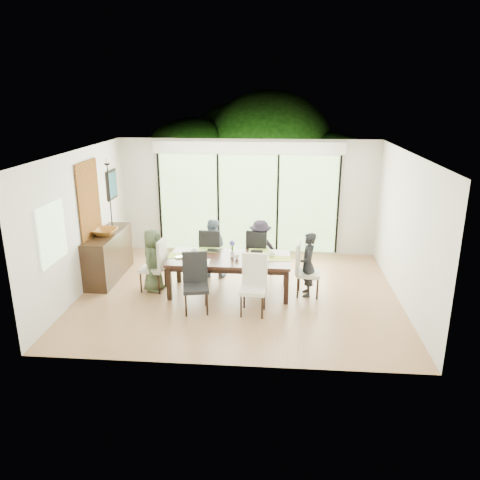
# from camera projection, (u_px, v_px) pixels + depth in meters

# --- Properties ---
(floor) EXTENTS (6.00, 5.00, 0.01)m
(floor) POSITION_uv_depth(u_px,v_px,m) (239.00, 293.00, 9.02)
(floor) COLOR brown
(floor) RESTS_ON ground
(ceiling) EXTENTS (6.00, 5.00, 0.01)m
(ceiling) POSITION_uv_depth(u_px,v_px,m) (239.00, 152.00, 8.20)
(ceiling) COLOR white
(ceiling) RESTS_ON wall_back
(wall_back) EXTENTS (6.00, 0.02, 2.70)m
(wall_back) POSITION_uv_depth(u_px,v_px,m) (248.00, 197.00, 10.99)
(wall_back) COLOR beige
(wall_back) RESTS_ON floor
(wall_front) EXTENTS (6.00, 0.02, 2.70)m
(wall_front) POSITION_uv_depth(u_px,v_px,m) (223.00, 277.00, 6.22)
(wall_front) COLOR silver
(wall_front) RESTS_ON floor
(wall_left) EXTENTS (0.02, 5.00, 2.70)m
(wall_left) POSITION_uv_depth(u_px,v_px,m) (81.00, 222.00, 8.84)
(wall_left) COLOR silver
(wall_left) RESTS_ON floor
(wall_right) EXTENTS (0.02, 5.00, 2.70)m
(wall_right) POSITION_uv_depth(u_px,v_px,m) (406.00, 230.00, 8.37)
(wall_right) COLOR beige
(wall_right) RESTS_ON floor
(glass_doors) EXTENTS (4.20, 0.02, 2.30)m
(glass_doors) POSITION_uv_depth(u_px,v_px,m) (248.00, 204.00, 11.00)
(glass_doors) COLOR #598C3F
(glass_doors) RESTS_ON wall_back
(blinds_header) EXTENTS (4.40, 0.06, 0.28)m
(blinds_header) POSITION_uv_depth(u_px,v_px,m) (248.00, 148.00, 10.60)
(blinds_header) COLOR white
(blinds_header) RESTS_ON wall_back
(mullion_a) EXTENTS (0.05, 0.04, 2.30)m
(mullion_a) POSITION_uv_depth(u_px,v_px,m) (160.00, 202.00, 11.15)
(mullion_a) COLOR black
(mullion_a) RESTS_ON wall_back
(mullion_b) EXTENTS (0.05, 0.04, 2.30)m
(mullion_b) POSITION_uv_depth(u_px,v_px,m) (218.00, 203.00, 11.04)
(mullion_b) COLOR black
(mullion_b) RESTS_ON wall_back
(mullion_c) EXTENTS (0.05, 0.04, 2.30)m
(mullion_c) POSITION_uv_depth(u_px,v_px,m) (278.00, 204.00, 10.93)
(mullion_c) COLOR black
(mullion_c) RESTS_ON wall_back
(mullion_d) EXTENTS (0.05, 0.04, 2.30)m
(mullion_d) POSITION_uv_depth(u_px,v_px,m) (338.00, 205.00, 10.82)
(mullion_d) COLOR black
(mullion_d) RESTS_ON wall_back
(side_window) EXTENTS (0.02, 0.90, 1.00)m
(side_window) POSITION_uv_depth(u_px,v_px,m) (52.00, 233.00, 7.65)
(side_window) COLOR #8CAD7F
(side_window) RESTS_ON wall_left
(deck) EXTENTS (6.00, 1.80, 0.10)m
(deck) POSITION_uv_depth(u_px,v_px,m) (250.00, 242.00, 12.26)
(deck) COLOR brown
(deck) RESTS_ON ground
(rail_top) EXTENTS (6.00, 0.08, 0.06)m
(rail_top) POSITION_uv_depth(u_px,v_px,m) (252.00, 212.00, 12.84)
(rail_top) COLOR brown
(rail_top) RESTS_ON deck
(foliage_left) EXTENTS (3.20, 3.20, 3.20)m
(foliage_left) POSITION_uv_depth(u_px,v_px,m) (193.00, 173.00, 13.66)
(foliage_left) COLOR #14380F
(foliage_left) RESTS_ON ground
(foliage_mid) EXTENTS (4.00, 4.00, 4.00)m
(foliage_mid) POSITION_uv_depth(u_px,v_px,m) (269.00, 159.00, 13.95)
(foliage_mid) COLOR #14380F
(foliage_mid) RESTS_ON ground
(foliage_right) EXTENTS (2.80, 2.80, 2.80)m
(foliage_right) POSITION_uv_depth(u_px,v_px,m) (331.00, 183.00, 13.21)
(foliage_right) COLOR #14380F
(foliage_right) RESTS_ON ground
(foliage_far) EXTENTS (3.60, 3.60, 3.60)m
(foliage_far) POSITION_uv_depth(u_px,v_px,m) (237.00, 161.00, 14.75)
(foliage_far) COLOR #14380F
(foliage_far) RESTS_ON ground
(table_top) EXTENTS (2.29, 1.05, 0.06)m
(table_top) POSITION_uv_depth(u_px,v_px,m) (229.00, 259.00, 8.86)
(table_top) COLOR black
(table_top) RESTS_ON floor
(table_apron) EXTENTS (2.10, 0.86, 0.10)m
(table_apron) POSITION_uv_depth(u_px,v_px,m) (229.00, 263.00, 8.89)
(table_apron) COLOR black
(table_apron) RESTS_ON floor
(table_leg_fl) EXTENTS (0.09, 0.09, 0.66)m
(table_leg_fl) POSITION_uv_depth(u_px,v_px,m) (169.00, 283.00, 8.64)
(table_leg_fl) COLOR black
(table_leg_fl) RESTS_ON floor
(table_leg_fr) EXTENTS (0.09, 0.09, 0.66)m
(table_leg_fr) POSITION_uv_depth(u_px,v_px,m) (286.00, 287.00, 8.47)
(table_leg_fr) COLOR black
(table_leg_fr) RESTS_ON floor
(table_leg_bl) EXTENTS (0.09, 0.09, 0.66)m
(table_leg_bl) POSITION_uv_depth(u_px,v_px,m) (179.00, 267.00, 9.46)
(table_leg_bl) COLOR black
(table_leg_bl) RESTS_ON floor
(table_leg_br) EXTENTS (0.09, 0.09, 0.66)m
(table_leg_br) POSITION_uv_depth(u_px,v_px,m) (286.00, 270.00, 9.29)
(table_leg_br) COLOR black
(table_leg_br) RESTS_ON floor
(chair_left_end) EXTENTS (0.48, 0.48, 1.05)m
(chair_left_end) POSITION_uv_depth(u_px,v_px,m) (152.00, 264.00, 9.03)
(chair_left_end) COLOR beige
(chair_left_end) RESTS_ON floor
(chair_right_end) EXTENTS (0.49, 0.49, 1.05)m
(chair_right_end) POSITION_uv_depth(u_px,v_px,m) (309.00, 269.00, 8.79)
(chair_right_end) COLOR beige
(chair_right_end) RESTS_ON floor
(chair_far_left) EXTENTS (0.48, 0.48, 1.05)m
(chair_far_left) POSITION_uv_depth(u_px,v_px,m) (212.00, 252.00, 9.75)
(chair_far_left) COLOR black
(chair_far_left) RESTS_ON floor
(chair_far_right) EXTENTS (0.57, 0.57, 1.05)m
(chair_far_right) POSITION_uv_depth(u_px,v_px,m) (260.00, 253.00, 9.67)
(chair_far_right) COLOR black
(chair_far_right) RESTS_ON floor
(chair_near_left) EXTENTS (0.52, 0.52, 1.05)m
(chair_near_left) POSITION_uv_depth(u_px,v_px,m) (196.00, 284.00, 8.12)
(chair_near_left) COLOR black
(chair_near_left) RESTS_ON floor
(chair_near_right) EXTENTS (0.47, 0.47, 1.05)m
(chair_near_right) POSITION_uv_depth(u_px,v_px,m) (253.00, 286.00, 8.04)
(chair_near_right) COLOR silver
(chair_near_right) RESTS_ON floor
(person_left_end) EXTENTS (0.46, 0.63, 1.23)m
(person_left_end) POSITION_uv_depth(u_px,v_px,m) (153.00, 260.00, 9.00)
(person_left_end) COLOR #3B4930
(person_left_end) RESTS_ON floor
(person_right_end) EXTENTS (0.40, 0.60, 1.23)m
(person_right_end) POSITION_uv_depth(u_px,v_px,m) (308.00, 265.00, 8.76)
(person_right_end) COLOR black
(person_right_end) RESTS_ON floor
(person_far_left) EXTENTS (0.59, 0.38, 1.23)m
(person_far_left) POSITION_uv_depth(u_px,v_px,m) (212.00, 248.00, 9.71)
(person_far_left) COLOR slate
(person_far_left) RESTS_ON floor
(person_far_right) EXTENTS (0.61, 0.41, 1.23)m
(person_far_right) POSITION_uv_depth(u_px,v_px,m) (260.00, 249.00, 9.63)
(person_far_right) COLOR black
(person_far_right) RESTS_ON floor
(placemat_left) EXTENTS (0.42, 0.31, 0.01)m
(placemat_left) POSITION_uv_depth(u_px,v_px,m) (180.00, 256.00, 8.92)
(placemat_left) COLOR #94B03E
(placemat_left) RESTS_ON table_top
(placemat_right) EXTENTS (0.42, 0.31, 0.01)m
(placemat_right) POSITION_uv_depth(u_px,v_px,m) (280.00, 259.00, 8.78)
(placemat_right) COLOR #91A239
(placemat_right) RESTS_ON table_top
(placemat_far_l) EXTENTS (0.42, 0.31, 0.01)m
(placemat_far_l) POSITION_uv_depth(u_px,v_px,m) (209.00, 250.00, 9.27)
(placemat_far_l) COLOR #83B03E
(placemat_far_l) RESTS_ON table_top
(placemat_far_r) EXTENTS (0.42, 0.31, 0.01)m
(placemat_far_r) POSITION_uv_depth(u_px,v_px,m) (259.00, 251.00, 9.19)
(placemat_far_r) COLOR #87A23A
(placemat_far_r) RESTS_ON table_top
(placemat_paper) EXTENTS (0.42, 0.31, 0.01)m
(placemat_paper) POSITION_uv_depth(u_px,v_px,m) (198.00, 262.00, 8.61)
(placemat_paper) COLOR white
(placemat_paper) RESTS_ON table_top
(tablet_far_l) EXTENTS (0.25, 0.17, 0.01)m
(tablet_far_l) POSITION_uv_depth(u_px,v_px,m) (214.00, 250.00, 9.21)
(tablet_far_l) COLOR black
(tablet_far_l) RESTS_ON table_top
(tablet_far_r) EXTENTS (0.23, 0.16, 0.01)m
(tablet_far_r) POSITION_uv_depth(u_px,v_px,m) (257.00, 252.00, 9.14)
(tablet_far_r) COLOR black
(tablet_far_r) RESTS_ON table_top
(papers) EXTENTS (0.29, 0.21, 0.00)m
(papers) POSITION_uv_depth(u_px,v_px,m) (266.00, 259.00, 8.75)
(papers) COLOR white
(papers) RESTS_ON table_top
(platter_base) EXTENTS (0.25, 0.25, 0.02)m
(platter_base) POSITION_uv_depth(u_px,v_px,m) (198.00, 261.00, 8.60)
(platter_base) COLOR white
(platter_base) RESTS_ON table_top
(platter_snacks) EXTENTS (0.19, 0.19, 0.01)m
(platter_snacks) POSITION_uv_depth(u_px,v_px,m) (198.00, 260.00, 8.60)
(platter_snacks) COLOR orange
(platter_snacks) RESTS_ON table_top
(vase) EXTENTS (0.08, 0.08, 0.11)m
(vase) POSITION_uv_depth(u_px,v_px,m) (232.00, 254.00, 8.88)
(vase) COLOR silver
(vase) RESTS_ON table_top
(hyacinth_stems) EXTENTS (0.04, 0.04, 0.15)m
(hyacinth_stems) POSITION_uv_depth(u_px,v_px,m) (232.00, 248.00, 8.84)
(hyacinth_stems) COLOR #337226
(hyacinth_stems) RESTS_ON table_top
(hyacinth_blooms) EXTENTS (0.11, 0.11, 0.11)m
(hyacinth_blooms) POSITION_uv_depth(u_px,v_px,m) (232.00, 243.00, 8.81)
(hyacinth_blooms) COLOR #4344A9
(hyacinth_blooms) RESTS_ON table_top
(laptop) EXTENTS (0.37, 0.34, 0.02)m
(laptop) POSITION_uv_depth(u_px,v_px,m) (184.00, 257.00, 8.82)
(laptop) COLOR silver
(laptop) RESTS_ON table_top
(cup_a) EXTENTS (0.16, 0.16, 0.09)m
(cup_a) POSITION_uv_depth(u_px,v_px,m) (194.00, 251.00, 9.03)
(cup_a) COLOR white
(cup_a) RESTS_ON table_top
(cup_b) EXTENTS (0.12, 0.12, 0.09)m
(cup_b) POSITION_uv_depth(u_px,v_px,m) (237.00, 257.00, 8.73)
(cup_b) COLOR white
(cup_b) RESTS_ON table_top
(cup_c) EXTENTS (0.16, 0.16, 0.09)m
(cup_c) POSITION_uv_depth(u_px,v_px,m) (272.00, 254.00, 8.87)
(cup_c) COLOR white
(cup_c) RESTS_ON table_top
(book) EXTENTS (0.20, 0.25, 0.02)m
(book) POSITION_uv_depth(u_px,v_px,m) (243.00, 256.00, 8.88)
(book) COLOR white
(book) RESTS_ON table_top
(sideboard) EXTENTS (0.48, 1.71, 0.96)m
(sideboard) POSITION_uv_depth(u_px,v_px,m) (109.00, 255.00, 9.66)
(sideboard) COLOR black
(sideboard) RESTS_ON floor
(bowl) EXTENTS (0.51, 0.51, 0.12)m
(bowl) POSITION_uv_depth(u_px,v_px,m) (105.00, 232.00, 9.40)
(bowl) COLOR #915B1F
(bowl) RESTS_ON sideboard
(candlestick_base) EXTENTS (0.11, 0.11, 0.04)m
(candlestick_base) POSITION_uv_depth(u_px,v_px,m) (112.00, 227.00, 9.84)
(candlestick_base) COLOR black
(candlestick_base) RESTS_ON sideboard
(candlestick_shaft) EXTENTS (0.03, 0.03, 1.33)m
(candlestick_shaft) POSITION_uv_depth(u_px,v_px,m) (110.00, 196.00, 9.64)
(candlestick_shaft) COLOR black
(candlestick_shaft) RESTS_ON sideboard
(candlestick_pan) EXTENTS (0.11, 0.11, 0.03)m
(candlestick_pan) POSITION_uv_depth(u_px,v_px,m) (107.00, 164.00, 9.44)
(candlestick_pan) COLOR black
(candlestick_pan) RESTS_ON sideboard
(candle) EXTENTS (0.04, 0.04, 0.11)m
(candle) POSITION_uv_depth(u_px,v_px,m) (107.00, 161.00, 9.42)
(candle) COLOR silver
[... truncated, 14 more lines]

